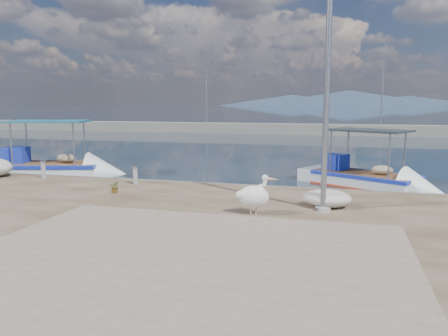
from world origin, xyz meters
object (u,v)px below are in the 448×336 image
boat_right (364,181)px  lamp_post (327,94)px  boat_left (49,171)px  pelican (254,196)px  bollard_near (135,174)px

boat_right → lamp_post: size_ratio=0.88×
boat_left → lamp_post: bearing=-38.9°
boat_left → boat_right: bearing=-11.2°
boat_left → boat_right: 14.91m
boat_left → lamp_post: size_ratio=1.00×
boat_right → lamp_post: lamp_post is taller
boat_right → pelican: 8.57m
pelican → boat_left: bearing=135.4°
boat_left → pelican: size_ratio=5.90×
boat_right → bollard_near: 9.70m
boat_left → lamp_post: (13.41, -5.67, 3.55)m
pelican → lamp_post: lamp_post is taller
boat_right → bollard_near: size_ratio=8.72×
boat_left → boat_right: boat_left is taller
boat_left → boat_right: size_ratio=1.13×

